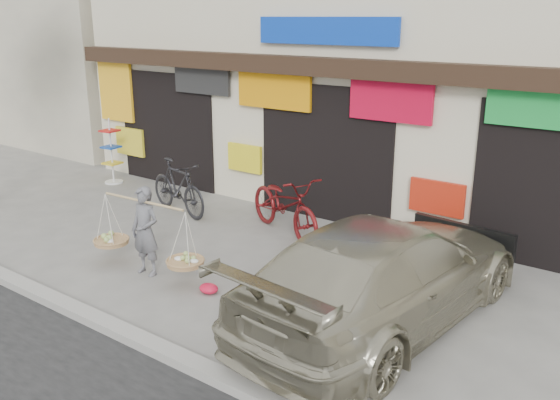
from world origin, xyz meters
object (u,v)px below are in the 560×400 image
Objects in this scene: street_vendor at (146,235)px; display_rack at (112,157)px; bike_2 at (285,204)px; suv at (385,272)px; bike_1 at (178,187)px.

display_rack reaches higher than street_vendor.
bike_2 is 5.58m from display_rack.
bike_1 is at bearing -11.09° from suv.
bike_1 is 2.55m from bike_2.
display_rack is at bearing -10.07° from suv.
display_rack is (-4.84, 3.18, -0.01)m from street_vendor.
street_vendor is at bearing 17.75° from suv.
street_vendor is 0.97× the size of bike_2.
bike_1 is 1.18× the size of display_rack.
street_vendor is 1.15× the size of bike_1.
suv reaches higher than bike_1.
street_vendor is 2.85m from bike_2.
suv is at bearing -94.08° from bike_1.
bike_2 is (0.72, 2.76, -0.06)m from street_vendor.
display_rack is (-3.03, 0.72, 0.08)m from bike_1.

